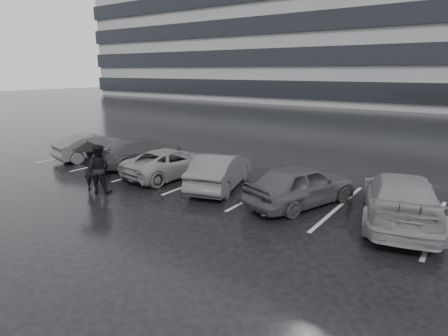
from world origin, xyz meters
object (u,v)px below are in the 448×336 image
car_main (301,185)px  car_east (401,198)px  car_west_a (220,171)px  pedestrian_right (99,169)px  car_west_d (95,146)px  pedestrian_left (91,170)px  car_west_b (171,163)px  car_west_c (141,152)px

car_main → car_east: size_ratio=0.81×
car_west_a → car_main: bearing=162.8°
pedestrian_right → car_east: bearing=172.6°
car_main → car_west_d: 11.28m
car_west_a → car_west_d: (-7.99, 0.28, -0.03)m
car_main → pedestrian_right: size_ratio=2.29×
car_west_a → pedestrian_left: (-3.76, -2.97, 0.12)m
car_main → car_west_b: bearing=18.2°
car_main → car_east: (2.97, 0.32, 0.03)m
car_west_a → car_west_c: (-5.09, 0.73, -0.02)m
car_east → pedestrian_right: size_ratio=2.81×
car_west_b → pedestrian_left: (-1.16, -3.07, 0.19)m
car_west_d → pedestrian_left: pedestrian_left is taller
car_main → car_east: car_east is taller
car_main → pedestrian_left: (-7.04, -2.98, 0.08)m
car_west_b → car_west_c: 2.58m
car_main → pedestrian_left: pedestrian_left is taller
car_west_a → pedestrian_left: size_ratio=2.58×
car_west_a → car_west_b: car_west_a is taller
pedestrian_right → pedestrian_left: bearing=-30.4°
car_west_b → car_west_c: (-2.50, 0.63, 0.05)m
car_west_b → pedestrian_right: (-0.66, -3.11, 0.30)m
car_west_c → pedestrian_left: size_ratio=2.86×
car_west_b → pedestrian_right: 3.19m
car_west_b → pedestrian_right: size_ratio=2.38×
car_west_c → car_east: bearing=-170.7°
car_main → car_east: bearing=-154.7°
car_main → car_west_c: (-8.38, 0.73, -0.05)m
car_west_a → pedestrian_right: (-3.25, -3.01, 0.23)m
car_west_d → car_east: size_ratio=0.77×
car_east → pedestrian_right: 10.08m
pedestrian_right → car_main: bearing=178.0°
car_west_a → car_west_d: car_west_a is taller
car_west_c → pedestrian_left: pedestrian_left is taller
car_west_a → car_west_d: size_ratio=1.05×
car_west_b → car_east: size_ratio=0.85×
car_main → car_west_a: bearing=19.3°
pedestrian_right → car_west_c: bearing=-90.5°
car_west_b → car_main: bearing=-175.1°
car_west_c → car_east: car_east is taller
car_west_c → car_east: 11.36m
pedestrian_left → pedestrian_right: (0.51, -0.03, 0.12)m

